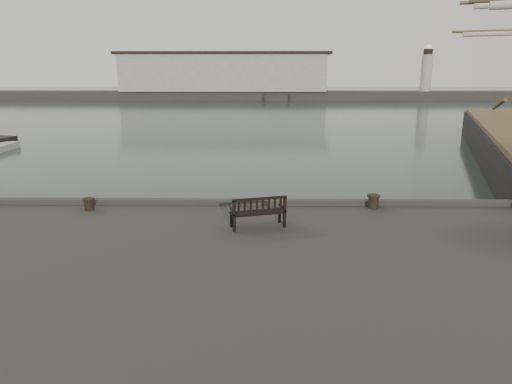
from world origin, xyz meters
TOP-DOWN VIEW (x-y plane):
  - ground at (0.00, 0.00)m, footprint 400.00×400.00m
  - breakwater at (-4.56, 92.00)m, footprint 140.00×9.50m
  - bench at (1.01, -2.52)m, footprint 1.70×0.98m
  - bollard_left at (-4.60, -0.85)m, footprint 0.48×0.48m
  - bollard_right at (4.84, -0.50)m, footprint 0.51×0.51m

SIDE VIEW (x-z plane):
  - ground at x=0.00m, z-range 0.00..0.00m
  - bollard_left at x=-4.60m, z-range 1.56..1.96m
  - bollard_right at x=4.84m, z-range 1.56..2.02m
  - bench at x=1.01m, z-range 1.39..2.32m
  - breakwater at x=-4.56m, z-range -1.80..10.40m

